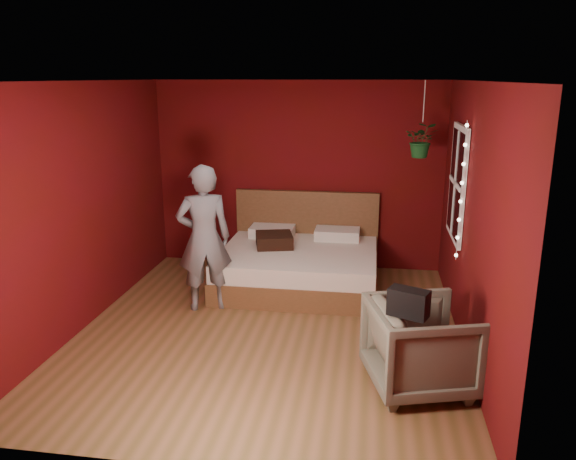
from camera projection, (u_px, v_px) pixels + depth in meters
name	position (u px, v px, depth m)	size (l,w,h in m)	color
floor	(269.00, 330.00, 6.04)	(4.50, 4.50, 0.00)	brown
room_walls	(268.00, 176.00, 5.60)	(4.04, 4.54, 2.62)	#56090F
window	(457.00, 183.00, 6.22)	(0.05, 0.97, 1.27)	white
fairy_lights	(461.00, 192.00, 5.72)	(0.04, 0.04, 1.45)	silver
bed	(300.00, 263.00, 7.32)	(2.00, 1.70, 1.10)	brown
person	(204.00, 238.00, 6.42)	(0.62, 0.41, 1.71)	slate
armchair	(421.00, 346.00, 4.84)	(0.84, 0.86, 0.78)	#6B6555
handbag	(409.00, 303.00, 4.48)	(0.32, 0.16, 0.23)	black
throw_pillow	(274.00, 240.00, 7.30)	(0.46, 0.46, 0.16)	black
hanging_plant	(422.00, 140.00, 6.72)	(0.42, 0.37, 0.91)	silver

